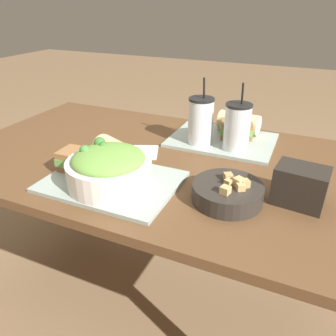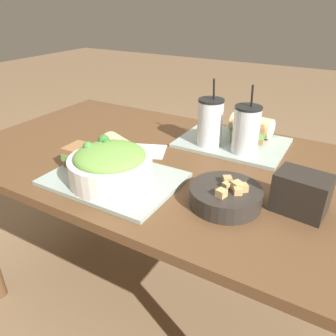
{
  "view_description": "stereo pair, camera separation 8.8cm",
  "coord_description": "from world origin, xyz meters",
  "px_view_note": "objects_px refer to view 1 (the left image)",
  "views": [
    {
      "loc": [
        0.45,
        -0.93,
        1.2
      ],
      "look_at": [
        0.12,
        -0.17,
        0.77
      ],
      "focal_mm": 35.0,
      "sensor_mm": 36.0,
      "label": 1
    },
    {
      "loc": [
        0.53,
        -0.89,
        1.2
      ],
      "look_at": [
        0.12,
        -0.17,
        0.77
      ],
      "focal_mm": 35.0,
      "sensor_mm": 36.0,
      "label": 2
    }
  ],
  "objects_px": {
    "soup_bowl": "(228,192)",
    "drink_cup_red": "(237,128)",
    "drink_cup_dark": "(201,122)",
    "chip_bag": "(300,186)",
    "baguette_far": "(239,122)",
    "napkin_folded": "(134,152)",
    "baguette_near": "(117,153)",
    "sandwich_near": "(79,161)",
    "sandwich_far": "(236,129)",
    "salad_bowl": "(109,167)"
  },
  "relations": [
    {
      "from": "sandwich_near",
      "to": "baguette_far",
      "type": "relative_size",
      "value": 0.75
    },
    {
      "from": "soup_bowl",
      "to": "baguette_far",
      "type": "xyz_separation_m",
      "value": [
        -0.08,
        0.49,
        0.02
      ]
    },
    {
      "from": "soup_bowl",
      "to": "sandwich_near",
      "type": "relative_size",
      "value": 1.53
    },
    {
      "from": "baguette_near",
      "to": "drink_cup_red",
      "type": "height_order",
      "value": "drink_cup_red"
    },
    {
      "from": "sandwich_far",
      "to": "drink_cup_red",
      "type": "height_order",
      "value": "drink_cup_red"
    },
    {
      "from": "drink_cup_dark",
      "to": "chip_bag",
      "type": "height_order",
      "value": "drink_cup_dark"
    },
    {
      "from": "baguette_near",
      "to": "napkin_folded",
      "type": "xyz_separation_m",
      "value": [
        -0.01,
        0.12,
        -0.05
      ]
    },
    {
      "from": "salad_bowl",
      "to": "baguette_near",
      "type": "height_order",
      "value": "salad_bowl"
    },
    {
      "from": "soup_bowl",
      "to": "drink_cup_dark",
      "type": "xyz_separation_m",
      "value": [
        -0.19,
        0.32,
        0.06
      ]
    },
    {
      "from": "sandwich_far",
      "to": "drink_cup_red",
      "type": "distance_m",
      "value": 0.12
    },
    {
      "from": "sandwich_near",
      "to": "napkin_folded",
      "type": "bearing_deg",
      "value": 67.22
    },
    {
      "from": "chip_bag",
      "to": "salad_bowl",
      "type": "bearing_deg",
      "value": -158.26
    },
    {
      "from": "sandwich_near",
      "to": "drink_cup_red",
      "type": "xyz_separation_m",
      "value": [
        0.41,
        0.36,
        0.05
      ]
    },
    {
      "from": "baguette_near",
      "to": "drink_cup_dark",
      "type": "relative_size",
      "value": 0.77
    },
    {
      "from": "drink_cup_red",
      "to": "drink_cup_dark",
      "type": "bearing_deg",
      "value": 180.0
    },
    {
      "from": "salad_bowl",
      "to": "soup_bowl",
      "type": "distance_m",
      "value": 0.34
    },
    {
      "from": "sandwich_near",
      "to": "sandwich_far",
      "type": "xyz_separation_m",
      "value": [
        0.38,
        0.47,
        0.0
      ]
    },
    {
      "from": "soup_bowl",
      "to": "baguette_near",
      "type": "relative_size",
      "value": 1.04
    },
    {
      "from": "soup_bowl",
      "to": "sandwich_near",
      "type": "bearing_deg",
      "value": -175.85
    },
    {
      "from": "baguette_far",
      "to": "napkin_folded",
      "type": "height_order",
      "value": "baguette_far"
    },
    {
      "from": "napkin_folded",
      "to": "baguette_far",
      "type": "bearing_deg",
      "value": 46.57
    },
    {
      "from": "baguette_near",
      "to": "salad_bowl",
      "type": "bearing_deg",
      "value": -134.72
    },
    {
      "from": "salad_bowl",
      "to": "sandwich_near",
      "type": "bearing_deg",
      "value": 165.49
    },
    {
      "from": "baguette_near",
      "to": "soup_bowl",
      "type": "bearing_deg",
      "value": -74.14
    },
    {
      "from": "soup_bowl",
      "to": "sandwich_far",
      "type": "relative_size",
      "value": 1.36
    },
    {
      "from": "salad_bowl",
      "to": "sandwich_near",
      "type": "distance_m",
      "value": 0.14
    },
    {
      "from": "baguette_near",
      "to": "baguette_far",
      "type": "height_order",
      "value": "same"
    },
    {
      "from": "sandwich_far",
      "to": "chip_bag",
      "type": "height_order",
      "value": "chip_bag"
    },
    {
      "from": "drink_cup_dark",
      "to": "napkin_folded",
      "type": "distance_m",
      "value": 0.26
    },
    {
      "from": "sandwich_near",
      "to": "chip_bag",
      "type": "height_order",
      "value": "chip_bag"
    },
    {
      "from": "sandwich_far",
      "to": "chip_bag",
      "type": "xyz_separation_m",
      "value": [
        0.26,
        -0.37,
        0.01
      ]
    },
    {
      "from": "salad_bowl",
      "to": "drink_cup_red",
      "type": "relative_size",
      "value": 1.03
    },
    {
      "from": "drink_cup_dark",
      "to": "chip_bag",
      "type": "xyz_separation_m",
      "value": [
        0.37,
        -0.26,
        -0.04
      ]
    },
    {
      "from": "sandwich_far",
      "to": "chip_bag",
      "type": "bearing_deg",
      "value": -72.63
    },
    {
      "from": "baguette_far",
      "to": "drink_cup_dark",
      "type": "height_order",
      "value": "drink_cup_dark"
    },
    {
      "from": "salad_bowl",
      "to": "drink_cup_dark",
      "type": "height_order",
      "value": "drink_cup_dark"
    },
    {
      "from": "drink_cup_dark",
      "to": "napkin_folded",
      "type": "height_order",
      "value": "drink_cup_dark"
    },
    {
      "from": "soup_bowl",
      "to": "drink_cup_red",
      "type": "height_order",
      "value": "drink_cup_red"
    },
    {
      "from": "baguette_far",
      "to": "drink_cup_red",
      "type": "relative_size",
      "value": 0.71
    },
    {
      "from": "drink_cup_dark",
      "to": "drink_cup_red",
      "type": "relative_size",
      "value": 1.02
    },
    {
      "from": "sandwich_near",
      "to": "chip_bag",
      "type": "distance_m",
      "value": 0.65
    },
    {
      "from": "baguette_near",
      "to": "chip_bag",
      "type": "relative_size",
      "value": 1.31
    },
    {
      "from": "salad_bowl",
      "to": "drink_cup_dark",
      "type": "distance_m",
      "value": 0.42
    },
    {
      "from": "sandwich_near",
      "to": "sandwich_far",
      "type": "distance_m",
      "value": 0.6
    },
    {
      "from": "drink_cup_dark",
      "to": "chip_bag",
      "type": "bearing_deg",
      "value": -35.18
    },
    {
      "from": "salad_bowl",
      "to": "baguette_far",
      "type": "distance_m",
      "value": 0.61
    },
    {
      "from": "salad_bowl",
      "to": "sandwich_near",
      "type": "relative_size",
      "value": 1.93
    },
    {
      "from": "salad_bowl",
      "to": "chip_bag",
      "type": "xyz_separation_m",
      "value": [
        0.51,
        0.13,
        -0.01
      ]
    },
    {
      "from": "soup_bowl",
      "to": "drink_cup_dark",
      "type": "bearing_deg",
      "value": 120.41
    },
    {
      "from": "baguette_near",
      "to": "napkin_folded",
      "type": "relative_size",
      "value": 0.92
    }
  ]
}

